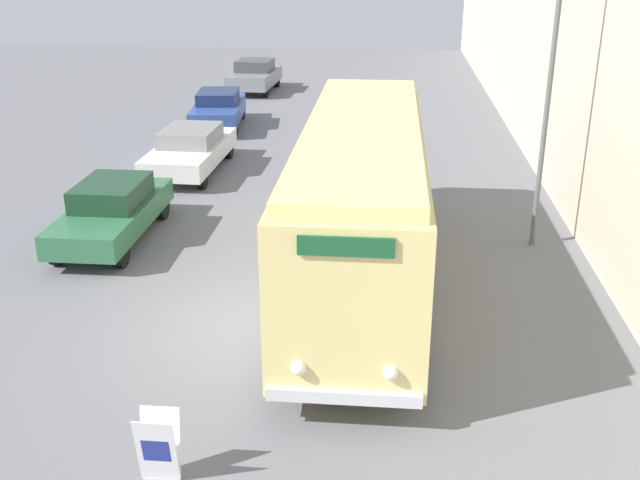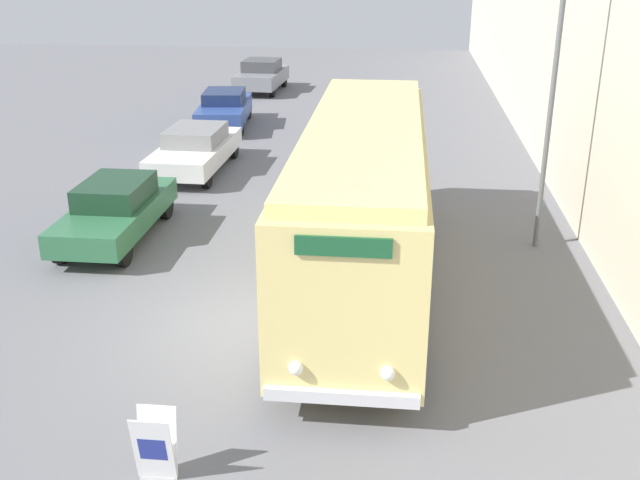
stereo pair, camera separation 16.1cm
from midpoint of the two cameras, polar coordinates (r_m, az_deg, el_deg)
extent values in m
plane|color=slate|center=(14.37, -5.97, -6.49)|extent=(80.00, 80.00, 0.00)
cube|color=beige|center=(23.11, 17.51, 12.67)|extent=(0.30, 60.00, 7.03)
cylinder|color=black|center=(12.53, -2.96, -8.39)|extent=(0.28, 0.97, 0.97)
cylinder|color=black|center=(12.43, 6.75, -8.80)|extent=(0.28, 0.97, 0.97)
cylinder|color=black|center=(19.52, 0.24, 2.96)|extent=(0.28, 0.97, 0.97)
cylinder|color=black|center=(19.46, 6.40, 2.75)|extent=(0.28, 0.97, 0.97)
cube|color=#E5D17F|center=(15.39, 2.85, 3.05)|extent=(2.41, 10.49, 2.73)
cube|color=#F3DD87|center=(14.98, 2.95, 8.44)|extent=(2.22, 10.07, 0.24)
cube|color=silver|center=(11.14, 1.39, -11.87)|extent=(2.29, 0.12, 0.20)
sphere|color=white|center=(10.99, -2.08, -9.73)|extent=(0.22, 0.22, 0.22)
sphere|color=white|center=(10.92, 4.95, -10.05)|extent=(0.22, 0.22, 0.22)
cube|color=#19512D|center=(10.07, 1.53, -0.50)|extent=(1.33, 0.06, 0.28)
cube|color=gray|center=(10.87, -12.41, -17.36)|extent=(0.49, 0.22, 0.01)
cube|color=white|center=(10.49, -12.79, -15.47)|extent=(0.54, 0.21, 1.04)
cube|color=white|center=(10.63, -12.49, -14.89)|extent=(0.54, 0.21, 1.04)
cube|color=navy|center=(10.46, -12.83, -15.41)|extent=(0.38, 0.07, 0.37)
cylinder|color=#595E60|center=(17.75, 16.69, 9.92)|extent=(0.12, 0.12, 6.81)
cylinder|color=black|center=(17.84, -19.64, -0.70)|extent=(0.22, 0.69, 0.69)
cylinder|color=black|center=(17.27, -15.22, -0.90)|extent=(0.22, 0.69, 0.69)
cylinder|color=black|center=(20.53, -16.09, 2.63)|extent=(0.22, 0.69, 0.69)
cylinder|color=black|center=(20.05, -12.18, 2.54)|extent=(0.22, 0.69, 0.69)
cube|color=#2D6642|center=(18.80, -15.78, 1.82)|extent=(1.75, 4.56, 0.56)
cube|color=#193824|center=(18.73, -15.83, 3.51)|extent=(1.48, 2.05, 0.53)
cylinder|color=black|center=(22.86, -13.14, 4.79)|extent=(0.22, 0.66, 0.66)
cylinder|color=black|center=(22.37, -9.18, 4.71)|extent=(0.22, 0.66, 0.66)
cylinder|color=black|center=(25.93, -10.70, 6.97)|extent=(0.22, 0.66, 0.66)
cylinder|color=black|center=(25.50, -7.17, 6.93)|extent=(0.22, 0.66, 0.66)
cube|color=silver|center=(24.07, -10.04, 6.57)|extent=(2.01, 4.81, 0.57)
cube|color=gray|center=(24.05, -10.04, 7.86)|extent=(1.66, 2.19, 0.49)
cylinder|color=black|center=(28.62, -9.74, 8.37)|extent=(0.22, 0.61, 0.61)
cylinder|color=black|center=(28.41, -6.73, 8.44)|extent=(0.22, 0.61, 0.61)
cylinder|color=black|center=(31.50, -8.90, 9.64)|extent=(0.22, 0.61, 0.61)
cylinder|color=black|center=(31.32, -6.16, 9.70)|extent=(0.22, 0.61, 0.61)
cube|color=#2D478C|center=(29.88, -7.91, 9.68)|extent=(2.18, 4.55, 0.65)
cube|color=#19274D|center=(29.88, -7.93, 10.76)|extent=(1.68, 2.12, 0.45)
cylinder|color=black|center=(36.20, -6.90, 11.35)|extent=(0.22, 0.68, 0.68)
cylinder|color=black|center=(35.81, -4.30, 11.33)|extent=(0.22, 0.68, 0.68)
cylinder|color=black|center=(38.81, -5.86, 12.08)|extent=(0.22, 0.68, 0.68)
cylinder|color=black|center=(38.44, -3.42, 12.06)|extent=(0.22, 0.68, 0.68)
cube|color=slate|center=(37.25, -5.13, 12.22)|extent=(2.12, 4.22, 0.65)
cube|color=#3F4043|center=(37.26, -5.12, 13.13)|extent=(1.72, 1.94, 0.52)
camera|label=1|loc=(0.08, -90.36, -0.14)|focal=42.00mm
camera|label=2|loc=(0.08, 89.64, 0.14)|focal=42.00mm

